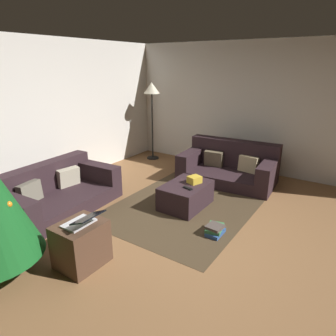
{
  "coord_description": "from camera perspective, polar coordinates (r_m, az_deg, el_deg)",
  "views": [
    {
      "loc": [
        -2.96,
        -1.61,
        2.16
      ],
      "look_at": [
        0.41,
        0.65,
        0.75
      ],
      "focal_mm": 32.25,
      "sensor_mm": 36.0,
      "label": 1
    }
  ],
  "objects": [
    {
      "name": "couch_left",
      "position": [
        5.02,
        -20.61,
        -4.43
      ],
      "size": [
        1.87,
        1.1,
        0.67
      ],
      "rotation": [
        0.0,
        0.0,
        3.2
      ],
      "color": "#2D1E23",
      "rests_on": "ground_plane"
    },
    {
      "name": "ottoman",
      "position": [
        4.8,
        3.39,
        -5.15
      ],
      "size": [
        0.83,
        0.59,
        0.38
      ],
      "primitive_type": "cube",
      "color": "#2D1E23",
      "rests_on": "ground_plane"
    },
    {
      "name": "corner_lamp",
      "position": [
        6.97,
        -3.09,
        13.75
      ],
      "size": [
        0.36,
        0.36,
        1.76
      ],
      "color": "black",
      "rests_on": "ground_plane"
    },
    {
      "name": "corner_partition",
      "position": [
        6.37,
        19.23,
        10.36
      ],
      "size": [
        0.12,
        6.4,
        2.6
      ],
      "primitive_type": "cube",
      "color": "silver",
      "rests_on": "ground_plane"
    },
    {
      "name": "area_rug",
      "position": [
        4.88,
        3.34,
        -7.13
      ],
      "size": [
        2.6,
        2.0,
        0.01
      ],
      "primitive_type": "cube",
      "color": "#443522",
      "rests_on": "ground_plane"
    },
    {
      "name": "laptop",
      "position": [
        3.4,
        -15.91,
        -9.62
      ],
      "size": [
        0.34,
        0.38,
        0.17
      ],
      "color": "silver",
      "rests_on": "side_table"
    },
    {
      "name": "tv_remote",
      "position": [
        4.55,
        3.75,
        -3.82
      ],
      "size": [
        0.09,
        0.17,
        0.02
      ],
      "primitive_type": "cube",
      "rotation": [
        0.0,
        0.0,
        -0.25
      ],
      "color": "black",
      "rests_on": "ottoman"
    },
    {
      "name": "couch_right",
      "position": [
        5.93,
        11.51,
        0.24
      ],
      "size": [
        1.09,
        1.8,
        0.75
      ],
      "rotation": [
        0.0,
        0.0,
        1.64
      ],
      "color": "#2D1E23",
      "rests_on": "ground_plane"
    },
    {
      "name": "gift_box",
      "position": [
        4.76,
        5.03,
        -2.2
      ],
      "size": [
        0.23,
        0.22,
        0.11
      ],
      "primitive_type": "cube",
      "rotation": [
        0.0,
        0.0,
        -0.34
      ],
      "color": "gold",
      "rests_on": "ottoman"
    },
    {
      "name": "rear_partition",
      "position": [
        5.66,
        -24.2,
        8.77
      ],
      "size": [
        6.4,
        0.12,
        2.6
      ],
      "primitive_type": "cube",
      "color": "silver",
      "rests_on": "ground_plane"
    },
    {
      "name": "ground_plane",
      "position": [
        4.0,
        4.63,
        -13.58
      ],
      "size": [
        6.4,
        6.4,
        0.0
      ],
      "primitive_type": "plane",
      "color": "brown"
    },
    {
      "name": "book_stack",
      "position": [
        4.15,
        8.87,
        -11.42
      ],
      "size": [
        0.33,
        0.25,
        0.14
      ],
      "color": "#2D5193",
      "rests_on": "ground_plane"
    },
    {
      "name": "side_table",
      "position": [
        3.6,
        -16.1,
        -13.67
      ],
      "size": [
        0.52,
        0.44,
        0.51
      ],
      "primitive_type": "cube",
      "color": "#4C3323",
      "rests_on": "ground_plane"
    }
  ]
}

